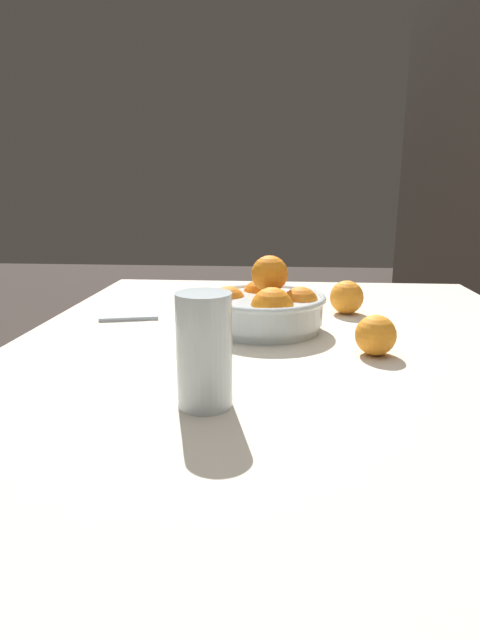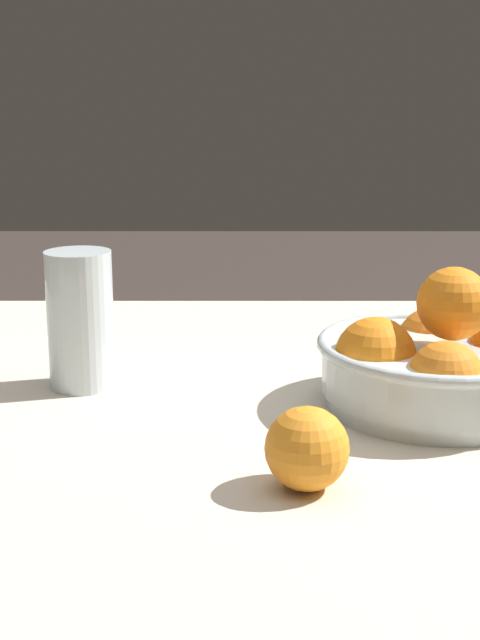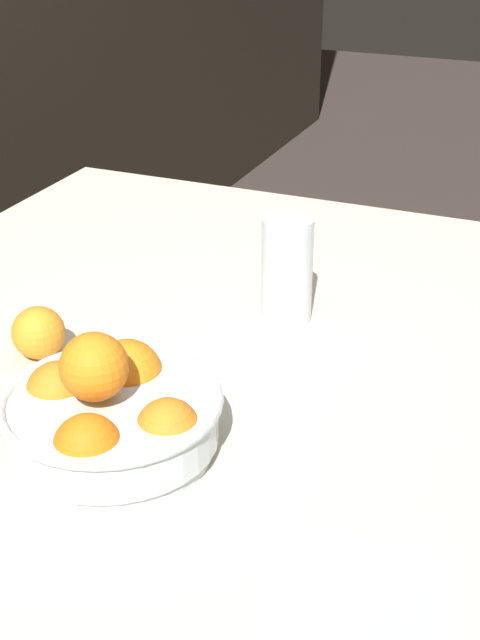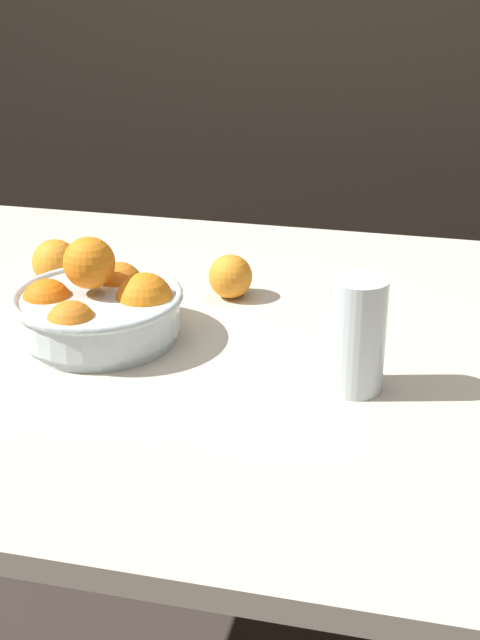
{
  "view_description": "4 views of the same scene",
  "coord_description": "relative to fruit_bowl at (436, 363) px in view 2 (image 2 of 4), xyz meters",
  "views": [
    {
      "loc": [
        0.81,
        -0.02,
        1.03
      ],
      "look_at": [
        -0.01,
        -0.09,
        0.82
      ],
      "focal_mm": 28.0,
      "sensor_mm": 36.0,
      "label": 1
    },
    {
      "loc": [
        0.04,
        0.81,
        1.08
      ],
      "look_at": [
        0.04,
        -0.08,
        0.84
      ],
      "focal_mm": 50.0,
      "sensor_mm": 36.0,
      "label": 2
    },
    {
      "loc": [
        -0.85,
        -0.49,
        1.34
      ],
      "look_at": [
        0.07,
        -0.1,
        0.82
      ],
      "focal_mm": 50.0,
      "sensor_mm": 36.0,
      "label": 3
    },
    {
      "loc": [
        0.3,
        -1.12,
        1.3
      ],
      "look_at": [
        0.05,
        -0.07,
        0.82
      ],
      "focal_mm": 50.0,
      "sensor_mm": 36.0,
      "label": 4
    }
  ],
  "objects": [
    {
      "name": "dining_table",
      "position": [
        0.16,
        0.05,
        -0.12
      ],
      "size": [
        1.39,
        1.03,
        0.76
      ],
      "color": "beige",
      "rests_on": "ground_plane"
    },
    {
      "name": "fruit_bowl",
      "position": [
        0.0,
        0.0,
        0.0
      ],
      "size": [
        0.24,
        0.24,
        0.15
      ],
      "color": "silver",
      "rests_on": "dining_table"
    },
    {
      "name": "juice_glass",
      "position": [
        0.37,
        -0.07,
        0.02
      ],
      "size": [
        0.07,
        0.07,
        0.15
      ],
      "color": "#F4A314",
      "rests_on": "dining_table"
    },
    {
      "name": "orange_loose_near_bowl",
      "position": [
        0.14,
        0.19,
        -0.01
      ],
      "size": [
        0.07,
        0.07,
        0.07
      ],
      "primitive_type": "sphere",
      "color": "orange",
      "rests_on": "dining_table"
    },
    {
      "name": "napkin",
      "position": [
        -0.11,
        -0.31,
        -0.04
      ],
      "size": [
        0.17,
        0.16,
        0.01
      ],
      "primitive_type": "cube",
      "rotation": [
        0.0,
        0.0,
        0.24
      ],
      "color": "silver",
      "rests_on": "dining_table"
    }
  ]
}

